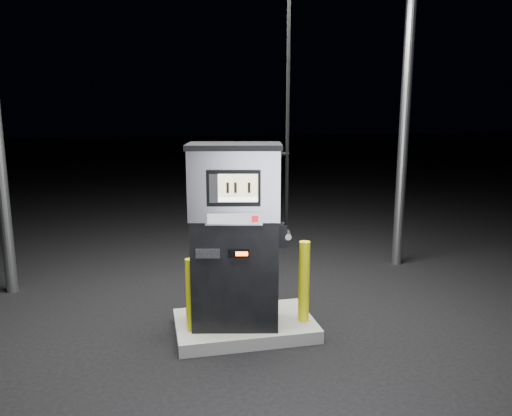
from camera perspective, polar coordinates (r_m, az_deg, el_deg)
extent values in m
plane|color=black|center=(6.04, -1.30, -13.93)|extent=(80.00, 80.00, 0.00)
cube|color=slate|center=(6.01, -1.30, -13.28)|extent=(1.60, 1.00, 0.15)
cylinder|color=gray|center=(8.40, 16.57, 8.68)|extent=(0.16, 0.16, 4.50)
cube|color=black|center=(5.66, -2.38, -7.24)|extent=(1.04, 0.74, 1.25)
cube|color=#ACACB3|center=(5.43, -2.47, 2.81)|extent=(1.07, 0.76, 0.75)
cube|color=black|center=(5.38, -2.50, 7.08)|extent=(1.11, 0.81, 0.06)
cube|color=black|center=(5.14, -2.58, 2.27)|extent=(0.55, 0.15, 0.38)
cube|color=#C6B98F|center=(5.12, -2.09, 2.57)|extent=(0.40, 0.09, 0.24)
cube|color=white|center=(5.14, -2.07, 0.97)|extent=(0.40, 0.09, 0.05)
cube|color=#ACACB3|center=(5.20, -2.55, -1.21)|extent=(0.59, 0.15, 0.14)
cube|color=gray|center=(5.19, -2.56, -1.26)|extent=(0.54, 0.12, 0.10)
cube|color=red|center=(5.18, -0.12, -1.26)|extent=(0.07, 0.02, 0.07)
cube|color=black|center=(5.30, -1.97, -5.22)|extent=(0.22, 0.07, 0.09)
cube|color=#FF4B0C|center=(5.29, -1.65, -5.26)|extent=(0.13, 0.03, 0.04)
cube|color=black|center=(5.32, -5.54, -5.21)|extent=(0.26, 0.08, 0.10)
cube|color=black|center=(5.55, 3.02, -3.07)|extent=(0.14, 0.20, 0.25)
cylinder|color=gray|center=(5.55, 3.64, -3.06)|extent=(0.11, 0.23, 0.07)
cylinder|color=black|center=(5.33, 3.69, 14.44)|extent=(0.04, 0.04, 3.10)
cylinder|color=yellow|center=(5.64, -7.47, -9.77)|extent=(0.11, 0.11, 0.82)
cylinder|color=yellow|center=(5.81, 5.50, -8.36)|extent=(0.14, 0.14, 0.95)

